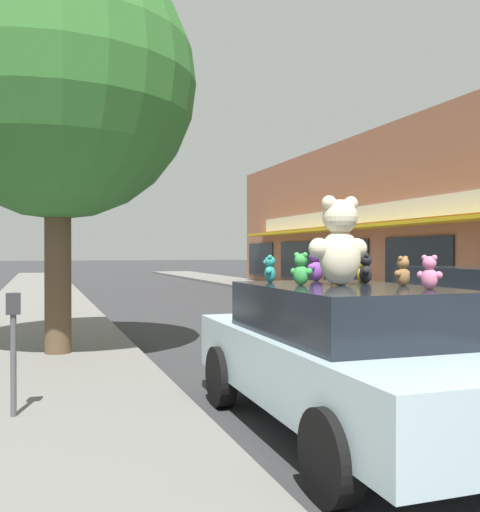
% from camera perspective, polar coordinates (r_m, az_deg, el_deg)
% --- Properties ---
extents(sidewalk_near, '(3.29, 90.00, 0.14)m').
position_cam_1_polar(sidewalk_near, '(5.63, -19.38, -17.85)').
color(sidewalk_near, slate).
rests_on(sidewalk_near, ground_plane).
extents(plush_art_car, '(2.03, 4.54, 1.49)m').
position_cam_1_polar(plush_art_car, '(5.89, 10.41, -9.66)').
color(plush_art_car, '#ADC6D1').
rests_on(plush_art_car, ground_plane).
extents(teddy_bear_giant, '(0.67, 0.42, 0.91)m').
position_cam_1_polar(teddy_bear_giant, '(5.89, 9.94, 1.35)').
color(teddy_bear_giant, beige).
rests_on(teddy_bear_giant, plush_art_car).
extents(teddy_bear_pink, '(0.21, 0.22, 0.31)m').
position_cam_1_polar(teddy_bear_pink, '(5.44, 18.42, -1.61)').
color(teddy_bear_pink, pink).
rests_on(teddy_bear_pink, plush_art_car).
extents(teddy_bear_orange, '(0.18, 0.14, 0.25)m').
position_cam_1_polar(teddy_bear_orange, '(6.72, 9.53, -1.51)').
color(teddy_bear_orange, orange).
rests_on(teddy_bear_orange, plush_art_car).
extents(teddy_bear_blue, '(0.15, 0.17, 0.24)m').
position_cam_1_polar(teddy_bear_blue, '(6.84, 9.93, -1.50)').
color(teddy_bear_blue, blue).
rests_on(teddy_bear_blue, plush_art_car).
extents(teddy_bear_brown, '(0.23, 0.16, 0.30)m').
position_cam_1_polar(teddy_bear_brown, '(5.90, 15.98, -1.51)').
color(teddy_bear_brown, olive).
rests_on(teddy_bear_brown, plush_art_car).
extents(teddy_bear_black, '(0.18, 0.25, 0.33)m').
position_cam_1_polar(teddy_bear_black, '(6.31, 12.44, -1.26)').
color(teddy_bear_black, black).
rests_on(teddy_bear_black, plush_art_car).
extents(teddy_bear_green, '(0.22, 0.24, 0.34)m').
position_cam_1_polar(teddy_bear_green, '(5.83, 6.12, -1.35)').
color(teddy_bear_green, green).
rests_on(teddy_bear_green, plush_art_car).
extents(teddy_bear_teal, '(0.18, 0.23, 0.31)m').
position_cam_1_polar(teddy_bear_teal, '(6.34, 3.00, -1.34)').
color(teddy_bear_teal, teal).
rests_on(teddy_bear_teal, plush_art_car).
extents(teddy_bear_yellow, '(0.15, 0.21, 0.28)m').
position_cam_1_polar(teddy_bear_yellow, '(6.54, 12.09, -1.43)').
color(teddy_bear_yellow, yellow).
rests_on(teddy_bear_yellow, plush_art_car).
extents(teddy_bear_purple, '(0.28, 0.25, 0.39)m').
position_cam_1_polar(teddy_bear_purple, '(6.79, 7.63, -0.91)').
color(teddy_bear_purple, purple).
rests_on(teddy_bear_purple, plush_art_car).
extents(parked_car_far_center, '(2.02, 4.11, 1.52)m').
position_cam_1_polar(parked_car_far_center, '(12.67, 21.66, -4.15)').
color(parked_car_far_center, silver).
rests_on(parked_car_far_center, ground_plane).
extents(street_tree, '(4.64, 4.64, 6.88)m').
position_cam_1_polar(street_tree, '(10.44, -17.78, 16.24)').
color(street_tree, brown).
rests_on(street_tree, sidewalk_near).
extents(parking_meter, '(0.14, 0.10, 1.27)m').
position_cam_1_polar(parking_meter, '(6.35, -21.72, -7.60)').
color(parking_meter, '#4C4C51').
rests_on(parking_meter, sidewalk_near).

